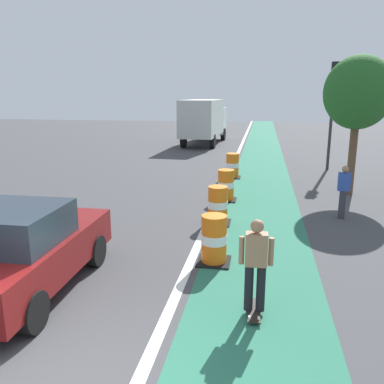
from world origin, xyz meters
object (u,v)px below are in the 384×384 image
at_px(parked_sedan_nearest, 23,250).
at_px(street_tree_sidewalk, 358,93).
at_px(traffic_barrel_back, 226,186).
at_px(traffic_light_corner, 333,97).
at_px(traffic_barrel_far, 232,166).
at_px(traffic_barrel_front, 214,240).
at_px(skateboarder_on_lane, 256,264).
at_px(traffic_barrel_mid, 218,205).
at_px(delivery_truck_down_block, 204,119).
at_px(pedestrian_crossing, 343,190).

xyz_separation_m(parked_sedan_nearest, street_tree_sidewalk, (7.58, 9.06, 2.83)).
distance_m(traffic_barrel_back, traffic_light_corner, 8.59).
bearing_deg(traffic_barrel_far, traffic_barrel_front, -88.15).
height_order(parked_sedan_nearest, traffic_light_corner, traffic_light_corner).
height_order(skateboarder_on_lane, traffic_barrel_front, skateboarder_on_lane).
height_order(parked_sedan_nearest, traffic_barrel_mid, parked_sedan_nearest).
bearing_deg(traffic_barrel_mid, skateboarder_on_lane, -76.44).
xyz_separation_m(traffic_barrel_mid, street_tree_sidewalk, (4.46, 4.33, 3.14)).
height_order(skateboarder_on_lane, parked_sedan_nearest, parked_sedan_nearest).
distance_m(traffic_barrel_back, delivery_truck_down_block, 16.17).
xyz_separation_m(parked_sedan_nearest, traffic_barrel_front, (3.34, 1.94, -0.30)).
xyz_separation_m(delivery_truck_down_block, traffic_light_corner, (7.49, -9.09, 1.65)).
height_order(parked_sedan_nearest, street_tree_sidewalk, street_tree_sidewalk).
relative_size(skateboarder_on_lane, parked_sedan_nearest, 0.41).
xyz_separation_m(delivery_truck_down_block, pedestrian_crossing, (6.69, -17.32, -0.98)).
distance_m(traffic_barrel_far, street_tree_sidewalk, 5.95).
bearing_deg(skateboarder_on_lane, traffic_barrel_mid, 103.56).
bearing_deg(parked_sedan_nearest, traffic_barrel_far, 74.93).
distance_m(skateboarder_on_lane, traffic_barrel_far, 11.43).
relative_size(traffic_barrel_mid, street_tree_sidewalk, 0.22).
xyz_separation_m(skateboarder_on_lane, traffic_light_corner, (3.26, 14.14, 2.59)).
distance_m(skateboarder_on_lane, pedestrian_crossing, 6.40).
bearing_deg(traffic_light_corner, traffic_barrel_back, -123.31).
height_order(traffic_barrel_back, street_tree_sidewalk, street_tree_sidewalk).
xyz_separation_m(traffic_barrel_mid, pedestrian_crossing, (3.62, 1.10, 0.33)).
bearing_deg(traffic_light_corner, skateboarder_on_lane, -102.99).
bearing_deg(traffic_barrel_front, street_tree_sidewalk, 59.23).
bearing_deg(skateboarder_on_lane, traffic_light_corner, 77.01).
relative_size(parked_sedan_nearest, traffic_barrel_mid, 3.79).
bearing_deg(traffic_barrel_front, skateboarder_on_lane, -65.23).
bearing_deg(delivery_truck_down_block, traffic_barrel_front, -81.16).
height_order(delivery_truck_down_block, pedestrian_crossing, delivery_truck_down_block).
relative_size(traffic_barrel_mid, traffic_barrel_far, 1.00).
relative_size(skateboarder_on_lane, pedestrian_crossing, 1.05).
distance_m(parked_sedan_nearest, traffic_light_corner, 16.18).
bearing_deg(traffic_barrel_far, traffic_light_corner, 31.74).
xyz_separation_m(skateboarder_on_lane, traffic_barrel_mid, (-1.16, 4.81, -0.38)).
bearing_deg(traffic_barrel_mid, pedestrian_crossing, 16.91).
height_order(traffic_barrel_far, delivery_truck_down_block, delivery_truck_down_block).
relative_size(traffic_light_corner, street_tree_sidewalk, 1.02).
bearing_deg(traffic_barrel_far, parked_sedan_nearest, -105.07).
xyz_separation_m(skateboarder_on_lane, traffic_barrel_front, (-0.93, 2.02, -0.38)).
height_order(traffic_barrel_mid, street_tree_sidewalk, street_tree_sidewalk).
bearing_deg(street_tree_sidewalk, skateboarder_on_lane, -109.88).
height_order(traffic_barrel_front, traffic_barrel_back, same).
xyz_separation_m(traffic_barrel_front, delivery_truck_down_block, (-3.30, 21.21, 1.31)).
relative_size(traffic_barrel_front, traffic_barrel_far, 1.00).
xyz_separation_m(traffic_barrel_back, traffic_light_corner, (4.43, 6.73, 2.97)).
height_order(skateboarder_on_lane, pedestrian_crossing, skateboarder_on_lane).
bearing_deg(street_tree_sidewalk, traffic_barrel_back, -158.80).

